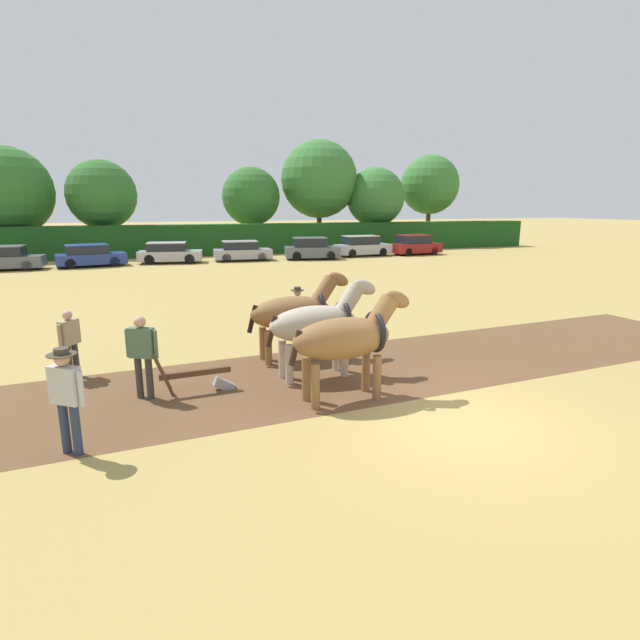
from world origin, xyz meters
name	(u,v)px	position (x,y,z in m)	size (l,w,h in m)	color
ground_plane	(459,422)	(0.00, 0.00, 0.00)	(240.00, 240.00, 0.00)	#A88E4C
plowed_furrow_strip	(56,413)	(-7.08, 2.89, 0.00)	(35.74, 4.27, 0.01)	brown
hedgerow	(215,240)	(0.00, 33.56, 1.21)	(58.09, 1.77, 2.42)	#194719
tree_left	(6,192)	(-14.70, 36.09, 4.88)	(6.53, 6.53, 8.15)	brown
tree_center_left	(102,195)	(-8.23, 35.70, 4.69)	(5.23, 5.23, 7.32)	#423323
tree_center	(251,197)	(3.62, 36.74, 4.62)	(4.99, 4.99, 7.13)	brown
tree_center_right	(319,179)	(9.94, 36.94, 6.17)	(6.89, 6.89, 9.62)	#4C3823
tree_right	(375,197)	(14.98, 35.71, 4.61)	(5.32, 5.32, 7.28)	brown
tree_far_right	(430,185)	(21.55, 37.22, 5.85)	(5.70, 5.70, 8.71)	#4C3823
draft_horse_lead_left	(347,338)	(-1.52, 1.76, 1.29)	(2.75, 1.03, 2.27)	brown
draft_horse_lead_right	(318,323)	(-1.62, 3.27, 1.27)	(2.79, 1.00, 2.30)	#B2A38E
draft_horse_trail_left	(296,312)	(-1.72, 4.79, 1.24)	(2.84, 1.01, 2.28)	brown
plow	(202,378)	(-4.29, 3.09, 0.32)	(1.72, 0.49, 1.13)	#4C331E
farmer_at_plow	(142,351)	(-5.44, 3.15, 1.02)	(0.62, 0.42, 1.74)	#38332D
farmer_beside_team	(298,310)	(-1.19, 6.40, 0.93)	(0.40, 0.63, 1.61)	#4C4C4C
farmer_onlooker_left	(66,392)	(-6.56, 1.02, 1.04)	(0.56, 0.46, 1.77)	#28334C
farmer_onlooker_right	(70,340)	(-7.01, 5.01, 0.91)	(0.43, 0.55, 1.59)	#38332D
parked_car_left	(4,259)	(-13.52, 27.97, 0.72)	(4.26, 1.87, 1.49)	#565B66
parked_car_center_left	(90,256)	(-8.75, 28.33, 0.70)	(4.46, 2.58, 1.44)	navy
parked_car_center	(169,253)	(-3.78, 28.74, 0.69)	(4.44, 2.36, 1.43)	#A8A8B2
parked_car_center_right	(242,251)	(1.21, 28.58, 0.69)	(4.11, 1.92, 1.42)	#9E9EA8
parked_car_right	(311,249)	(6.23, 27.87, 0.77)	(4.24, 2.46, 1.61)	#565B66
parked_car_far_right	(362,246)	(10.74, 28.88, 0.76)	(4.46, 2.05, 1.59)	#A8A8B2
parked_car_end_right	(415,245)	(15.26, 28.59, 0.76)	(4.16, 2.18, 1.59)	maroon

